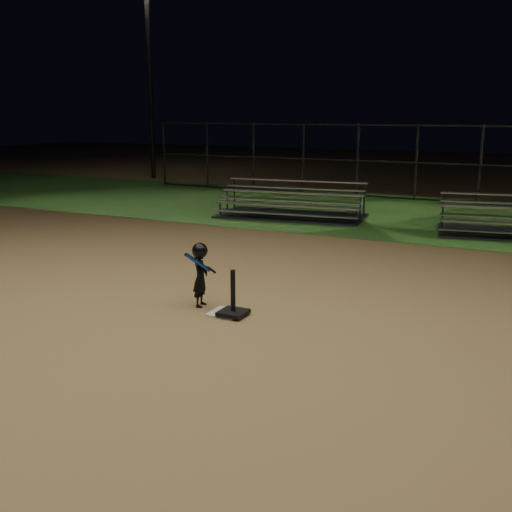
{
  "coord_description": "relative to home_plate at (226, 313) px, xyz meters",
  "views": [
    {
      "loc": [
        4.06,
        -7.26,
        2.85
      ],
      "look_at": [
        0.0,
        1.0,
        0.65
      ],
      "focal_mm": 42.19,
      "sensor_mm": 36.0,
      "label": 1
    }
  ],
  "objects": [
    {
      "name": "child_batter",
      "position": [
        -0.51,
        0.15,
        0.51
      ],
      "size": [
        0.38,
        0.58,
        0.98
      ],
      "rotation": [
        0.0,
        0.0,
        1.78
      ],
      "color": "black",
      "rests_on": "ground"
    },
    {
      "name": "grass_strip",
      "position": [
        0.0,
        10.0,
        -0.01
      ],
      "size": [
        60.0,
        8.0,
        0.01
      ],
      "primitive_type": "cube",
      "color": "#2A581C",
      "rests_on": "ground"
    },
    {
      "name": "backstop_fence",
      "position": [
        0.0,
        13.0,
        1.24
      ],
      "size": [
        20.08,
        0.08,
        2.5
      ],
      "color": "#38383D",
      "rests_on": "ground"
    },
    {
      "name": "home_plate",
      "position": [
        0.0,
        0.0,
        0.0
      ],
      "size": [
        0.45,
        0.45,
        0.02
      ],
      "primitive_type": "cube",
      "color": "beige",
      "rests_on": "ground"
    },
    {
      "name": "batting_tee",
      "position": [
        0.15,
        -0.05,
        0.13
      ],
      "size": [
        0.38,
        0.38,
        0.66
      ],
      "color": "black",
      "rests_on": "home_plate"
    },
    {
      "name": "bleacher_left",
      "position": [
        -2.4,
        8.1,
        0.19
      ],
      "size": [
        4.23,
        2.42,
        0.99
      ],
      "rotation": [
        0.0,
        0.0,
        0.12
      ],
      "color": "silver",
      "rests_on": "ground"
    },
    {
      "name": "ground",
      "position": [
        0.0,
        0.0,
        -0.01
      ],
      "size": [
        80.0,
        80.0,
        0.0
      ],
      "primitive_type": "plane",
      "color": "olive",
      "rests_on": "ground"
    },
    {
      "name": "light_pole_left",
      "position": [
        -12.0,
        14.94,
        4.93
      ],
      "size": [
        0.9,
        0.53,
        8.3
      ],
      "color": "#2D2D30",
      "rests_on": "ground"
    }
  ]
}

